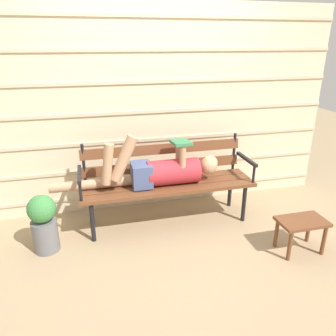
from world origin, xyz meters
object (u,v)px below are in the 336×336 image
Objects in this scene: reclining_person at (160,170)px; potted_plant at (44,222)px; park_bench at (166,177)px; footstool at (301,226)px.

potted_plant is at bearing -168.90° from reclining_person.
park_bench is 1.06× the size of reclining_person.
park_bench is at bearing 38.91° from reclining_person.
reclining_person reaches higher than footstool.
park_bench is 1.41m from footstool.
park_bench reaches higher than footstool.
potted_plant is (-1.25, -0.30, -0.20)m from park_bench.
potted_plant is (-1.16, -0.23, -0.32)m from reclining_person.
footstool is 0.78× the size of potted_plant.
reclining_person reaches higher than potted_plant.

